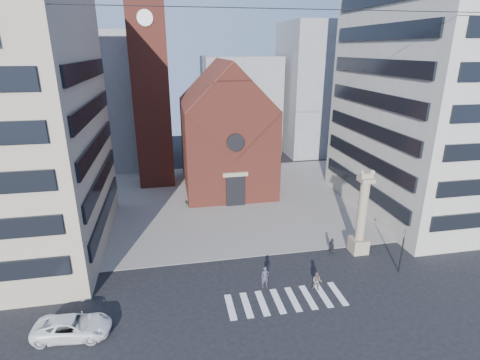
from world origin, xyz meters
name	(u,v)px	position (x,y,z in m)	size (l,w,h in m)	color
ground	(269,280)	(0.00, 0.00, 0.00)	(120.00, 120.00, 0.00)	black
piazza	(233,199)	(0.00, 19.00, 0.03)	(46.00, 30.00, 0.05)	gray
zebra_crossing	(286,300)	(0.55, -3.00, 0.01)	(10.20, 3.20, 0.01)	white
church	(225,132)	(0.00, 25.04, 7.98)	(12.00, 16.65, 18.00)	maroon
campanile	(150,76)	(-10.00, 28.00, 15.74)	(5.50, 5.50, 31.20)	maroon
building_right	(447,79)	(24.00, 12.00, 16.00)	(18.00, 22.00, 32.00)	#B2ADA1
bg_block_left	(94,101)	(-20.00, 40.00, 11.00)	(16.00, 14.00, 22.00)	gray
bg_block_mid	(240,105)	(6.00, 45.00, 9.00)	(14.00, 12.00, 18.00)	gray
bg_block_right	(324,89)	(22.00, 42.00, 12.00)	(16.00, 14.00, 24.00)	gray
lion_column	(361,221)	(10.01, 3.00, 3.46)	(1.63, 1.60, 8.68)	gray
traffic_light	(402,250)	(12.00, -1.00, 2.29)	(0.13, 0.16, 4.30)	black
white_car	(73,327)	(-15.49, -3.93, 0.74)	(2.44, 5.30, 1.47)	white
pedestrian_0	(265,277)	(-0.64, -0.90, 0.96)	(0.70, 0.46, 1.91)	#363347
pedestrian_1	(317,281)	(3.53, -2.18, 0.85)	(0.82, 0.64, 1.70)	#5F514C
pedestrian_2	(332,247)	(7.15, 3.00, 0.89)	(1.04, 0.44, 1.78)	#26252C
scooter_0	(187,202)	(-6.19, 18.10, 0.45)	(0.53, 1.52, 0.80)	black
scooter_1	(200,201)	(-4.48, 18.10, 0.49)	(0.42, 1.48, 0.89)	black
scooter_2	(213,200)	(-2.76, 18.10, 0.45)	(0.53, 1.52, 0.80)	black
scooter_3	(226,199)	(-1.05, 18.10, 0.49)	(0.42, 1.48, 0.89)	black
scooter_4	(239,198)	(0.66, 18.10, 0.45)	(0.53, 1.52, 0.80)	black
scooter_5	(251,197)	(2.38, 18.10, 0.49)	(0.42, 1.48, 0.89)	black
scooter_6	(264,197)	(4.09, 18.10, 0.45)	(0.53, 1.52, 0.80)	black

